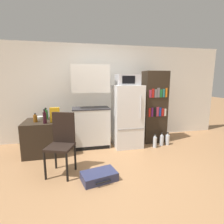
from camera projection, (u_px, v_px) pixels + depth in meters
name	position (u px, v px, depth m)	size (l,w,h in m)	color
ground_plane	(122.00, 174.00, 2.93)	(24.00, 24.00, 0.00)	#A3754C
wall_back	(109.00, 93.00, 4.67)	(6.40, 0.10, 2.44)	white
side_table	(45.00, 137.00, 3.76)	(0.82, 0.74, 0.71)	#2D2319
kitchen_hutch	(91.00, 111.00, 4.02)	(0.85, 0.46, 1.89)	silver
refrigerator	(127.00, 116.00, 4.13)	(0.64, 0.67, 1.44)	white
microwave	(128.00, 80.00, 3.98)	(0.50, 0.45, 0.25)	#B7B7BC
bookshelf	(154.00, 107.00, 4.39)	(0.58, 0.39, 1.77)	#2D2319
bottle_amber_beer	(35.00, 118.00, 3.56)	(0.08, 0.08, 0.18)	brown
bottle_wine_dark	(45.00, 118.00, 3.44)	(0.07, 0.07, 0.29)	black
bottle_green_tall	(46.00, 114.00, 3.80)	(0.08, 0.08, 0.25)	#1E6028
bowl	(40.00, 117.00, 3.90)	(0.17, 0.17, 0.05)	silver
cereal_box	(55.00, 115.00, 3.55)	(0.19, 0.07, 0.30)	gold
chair	(62.00, 138.00, 2.92)	(0.52, 0.52, 1.03)	black
suitcase_large_flat	(99.00, 176.00, 2.75)	(0.60, 0.44, 0.14)	navy
water_bottle_front	(162.00, 140.00, 4.20)	(0.09, 0.09, 0.31)	silver
water_bottle_middle	(155.00, 142.00, 4.08)	(0.08, 0.08, 0.32)	silver
water_bottle_back	(167.00, 140.00, 4.25)	(0.09, 0.09, 0.31)	silver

